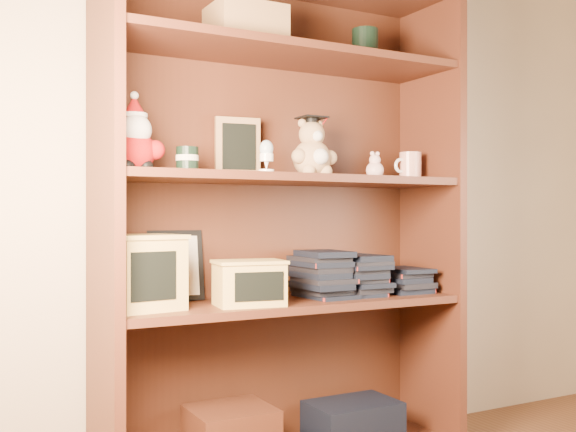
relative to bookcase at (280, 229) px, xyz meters
name	(u,v)px	position (x,y,z in m)	size (l,w,h in m)	color
bookcase	(280,229)	(0.00, 0.00, 0.00)	(1.20, 0.35, 1.60)	#4D2416
shelf_lower	(288,304)	(0.00, -0.05, -0.24)	(1.14, 0.33, 0.02)	#4D2416
shelf_upper	(288,179)	(0.00, -0.05, 0.16)	(1.14, 0.33, 0.02)	#4D2416
santa_plush	(135,141)	(-0.50, -0.06, 0.26)	(0.17, 0.12, 0.24)	#A50F0F
teachers_tin	(187,159)	(-0.34, -0.05, 0.21)	(0.07, 0.07, 0.08)	black
chalkboard_plaque	(238,148)	(-0.12, 0.06, 0.26)	(0.15, 0.09, 0.19)	#9E7547
egg_cup	(266,155)	(-0.11, -0.13, 0.23)	(0.05, 0.05, 0.10)	white
grad_teddy_bear	(313,153)	(0.09, -0.06, 0.25)	(0.17, 0.14, 0.20)	tan
pink_figurine	(375,168)	(0.34, -0.05, 0.21)	(0.06, 0.06, 0.10)	beige
teacher_mug	(410,166)	(0.50, -0.05, 0.22)	(0.11, 0.08, 0.10)	silver
certificate_frame	(176,266)	(-0.33, 0.09, -0.12)	(0.18, 0.05, 0.22)	black
treats_box	(144,272)	(-0.47, -0.05, -0.12)	(0.23, 0.23, 0.22)	#D7B358
pencils_box	(249,282)	(-0.17, -0.12, -0.16)	(0.23, 0.18, 0.14)	#D7B358
book_stack_left	(322,276)	(0.13, -0.05, -0.16)	(0.14, 0.20, 0.14)	black
book_stack_mid	(359,274)	(0.28, -0.05, -0.16)	(0.14, 0.20, 0.14)	black
book_stack_right	(401,281)	(0.46, -0.05, -0.19)	(0.14, 0.20, 0.08)	black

